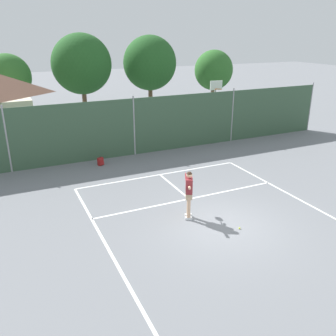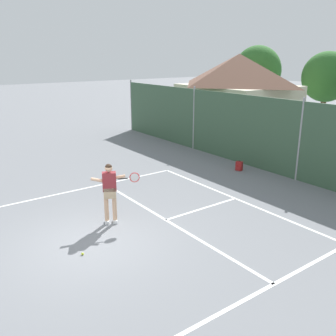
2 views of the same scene
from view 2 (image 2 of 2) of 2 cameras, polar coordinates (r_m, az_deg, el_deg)
The scene contains 7 objects.
ground_plane at distance 10.32m, azimuth -11.80°, elevation -11.34°, with size 120.00×120.00×0.00m, color slate.
court_markings at distance 10.56m, azimuth -8.56°, elevation -10.44°, with size 8.30×11.10×0.01m.
chainlink_fence at distance 15.45m, azimuth 19.74°, elevation 3.87°, with size 26.09×0.09×3.32m.
clubhouse_building at distance 24.12m, azimuth 10.71°, elevation 11.36°, with size 6.84×5.79×4.95m.
tennis_player at distance 10.95m, azimuth -8.98°, elevation -3.11°, with size 0.59×1.36×1.85m.
tennis_ball at distance 9.81m, azimuth -13.11°, elevation -12.82°, with size 0.07×0.07×0.07m, color #CCE033.
backpack_red at distance 16.41m, azimuth 10.95°, elevation 0.27°, with size 0.32×0.31×0.46m.
Camera 2 is at (8.39, -3.55, 4.85)m, focal length 39.32 mm.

